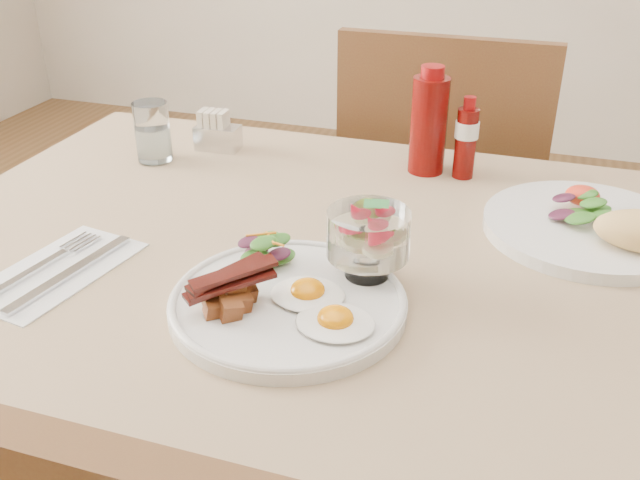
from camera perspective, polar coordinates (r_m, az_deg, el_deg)
table at (r=0.99m, az=3.94°, el=-6.21°), size 1.33×0.88×0.75m
chair_far at (r=1.63m, az=9.68°, el=2.53°), size 0.42×0.42×0.93m
main_plate at (r=0.84m, az=-2.57°, el=-5.13°), size 0.28×0.28×0.02m
fried_eggs at (r=0.81m, az=0.09°, el=-5.31°), size 0.15×0.13×0.02m
bacon_potato_pile at (r=0.81m, az=-7.20°, el=-4.06°), size 0.09×0.10×0.05m
side_salad at (r=0.90m, az=-4.32°, el=-0.94°), size 0.07×0.07×0.04m
fruit_cup at (r=0.86m, az=3.90°, el=0.45°), size 0.10×0.10×0.10m
second_plate at (r=1.06m, az=21.60°, el=1.01°), size 0.29×0.29×0.07m
ketchup_bottle at (r=1.20m, az=8.70°, el=9.21°), size 0.07×0.07×0.18m
hot_sauce_bottle at (r=1.19m, az=11.60°, el=7.92°), size 0.05×0.05×0.14m
sugar_caddy at (r=1.31m, az=-8.26°, el=8.45°), size 0.08×0.05×0.07m
water_glass at (r=1.28m, az=-13.21°, el=8.15°), size 0.06×0.06×0.10m
napkin_cutlery at (r=0.98m, az=-20.30°, el=-2.32°), size 0.16×0.24×0.01m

